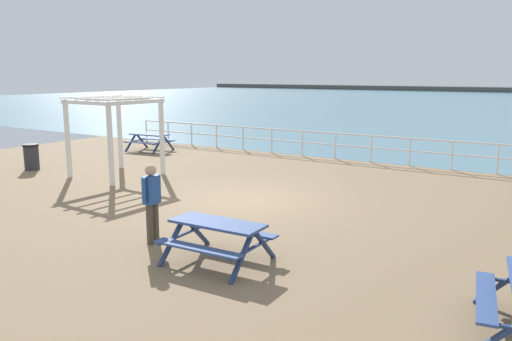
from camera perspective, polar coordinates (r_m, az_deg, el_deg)
ground_plane at (r=14.39m, az=-1.03°, el=-3.62°), size 30.00×24.00×0.20m
sea_band at (r=64.90m, az=25.97°, el=6.64°), size 142.00×90.00×0.01m
seaward_railing at (r=21.01m, az=10.79°, el=3.09°), size 23.07×0.07×1.08m
picnic_table_near_left at (r=23.77m, az=-11.80°, el=3.56°), size 1.92×1.67×0.80m
picnic_table_mid_centre at (r=9.59m, az=-4.33°, el=-6.83°), size 1.85×1.60×0.80m
visitor at (r=10.72m, az=-11.56°, el=-3.11°), size 0.24×0.53×1.66m
lattice_pergola at (r=17.97m, az=-15.52°, el=5.66°), size 2.55×2.67×2.70m
litter_bin at (r=20.37m, az=-23.76°, el=1.40°), size 0.55×0.55×0.95m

